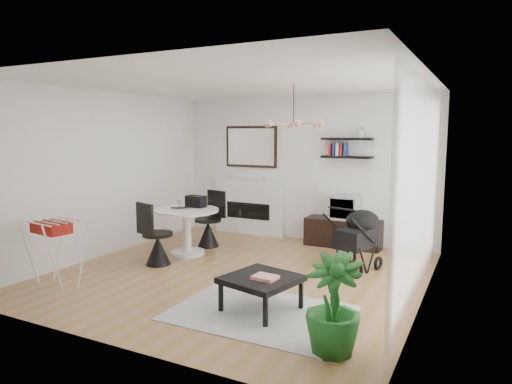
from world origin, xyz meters
The scene contains 25 objects.
floor centered at (0.00, 0.00, 0.00)m, with size 5.00×5.00×0.00m, color olive.
ceiling centered at (0.00, 0.00, 2.70)m, with size 5.00×5.00×0.00m, color white.
wall_back centered at (0.00, 2.50, 1.35)m, with size 5.00×5.00×0.00m, color white.
wall_left centered at (-2.50, 0.00, 1.35)m, with size 5.00×5.00×0.00m, color white.
wall_right centered at (2.50, 0.00, 1.35)m, with size 5.00×5.00×0.00m, color white.
sheer_curtain centered at (2.40, 0.20, 1.35)m, with size 0.04×3.60×2.60m, color white.
fireplace centered at (-1.10, 2.42, 0.69)m, with size 1.50×0.17×2.16m.
shelf_lower centered at (0.88, 2.37, 1.60)m, with size 0.90×0.25×0.04m, color black.
shelf_upper centered at (0.88, 2.37, 1.92)m, with size 0.90×0.25×0.04m, color black.
pendant_lamp centered at (0.70, 0.30, 2.15)m, with size 0.90×0.90×0.10m, color tan, non-canonical shape.
tv_console centered at (0.88, 2.26, 0.25)m, with size 1.34×0.47×0.50m, color black.
crt_tv centered at (0.90, 2.25, 0.72)m, with size 0.49×0.43×0.43m.
dining_table centered at (-1.30, 0.55, 0.51)m, with size 1.05×1.05×0.77m.
laptop centered at (-1.40, 0.49, 0.78)m, with size 0.31×0.20×0.02m, color black.
black_bag centered at (-1.28, 0.79, 0.87)m, with size 0.33×0.20×0.20m, color black.
newspaper centered at (-1.10, 0.41, 0.78)m, with size 0.36×0.29×0.01m, color silver.
drinking_glass centered at (-1.59, 0.74, 0.82)m, with size 0.06×0.06×0.10m, color white.
chair_far centered at (-1.27, 1.18, 0.31)m, with size 0.50×0.52×0.99m.
chair_near centered at (-1.36, -0.17, 0.31)m, with size 0.51×0.52×0.99m.
drying_rack centered at (-1.92, -1.53, 0.47)m, with size 0.67×0.64×0.90m.
stroller centered at (1.46, 0.99, 0.43)m, with size 0.70×0.90×1.00m.
rug centered at (0.91, -1.15, 0.01)m, with size 1.96×1.42×0.01m, color #9E9E9E.
coffee_table centered at (0.89, -1.07, 0.36)m, with size 0.92×0.92×0.39m.
magazines centered at (0.97, -1.13, 0.42)m, with size 0.26×0.21×0.04m, color red.
potted_plant centered at (1.93, -1.68, 0.47)m, with size 0.53×0.53×0.94m, color #1A5D1D.
Camera 1 is at (3.12, -5.58, 2.04)m, focal length 32.00 mm.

